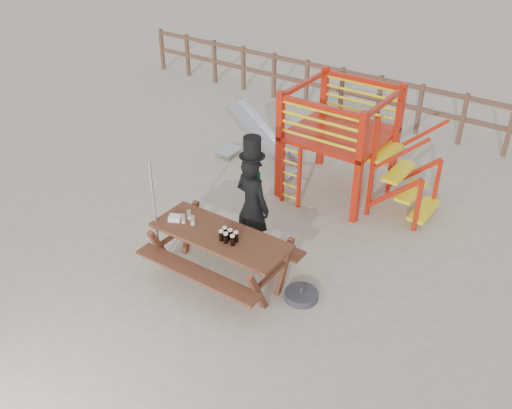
% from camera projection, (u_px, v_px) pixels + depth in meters
% --- Properties ---
extents(ground, '(60.00, 60.00, 0.00)m').
position_uv_depth(ground, '(212.00, 283.00, 8.76)').
color(ground, '#C0AD96').
rests_on(ground, ground).
extents(back_fence, '(15.09, 0.09, 1.20)m').
position_uv_depth(back_fence, '(400.00, 99.00, 13.23)').
color(back_fence, brown).
rests_on(back_fence, ground).
extents(playground_fort, '(4.71, 1.84, 2.10)m').
position_uv_depth(playground_fort, '(335.00, 139.00, 10.62)').
color(playground_fort, '#B61D0C').
rests_on(playground_fort, ground).
extents(picnic_table, '(2.15, 1.49, 0.83)m').
position_uv_depth(picnic_table, '(221.00, 251.00, 8.59)').
color(picnic_table, brown).
rests_on(picnic_table, ground).
extents(man_with_hat, '(0.70, 0.51, 2.08)m').
position_uv_depth(man_with_hat, '(252.00, 204.00, 8.96)').
color(man_with_hat, black).
rests_on(man_with_hat, ground).
extents(metal_pole, '(0.04, 0.04, 1.86)m').
position_uv_depth(metal_pole, '(155.00, 216.00, 8.67)').
color(metal_pole, '#B2B2B7').
rests_on(metal_pole, ground).
extents(parasol_base, '(0.50, 0.50, 0.21)m').
position_uv_depth(parasol_base, '(301.00, 295.00, 8.43)').
color(parasol_base, '#333337').
rests_on(parasol_base, ground).
extents(paper_bag, '(0.22, 0.21, 0.08)m').
position_uv_depth(paper_bag, '(175.00, 218.00, 8.73)').
color(paper_bag, white).
rests_on(paper_bag, picnic_table).
extents(stout_pints, '(0.29, 0.18, 0.17)m').
position_uv_depth(stout_pints, '(228.00, 236.00, 8.24)').
color(stout_pints, black).
rests_on(stout_pints, picnic_table).
extents(empty_glasses, '(0.21, 0.20, 0.15)m').
position_uv_depth(empty_glasses, '(188.00, 218.00, 8.67)').
color(empty_glasses, silver).
rests_on(empty_glasses, picnic_table).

